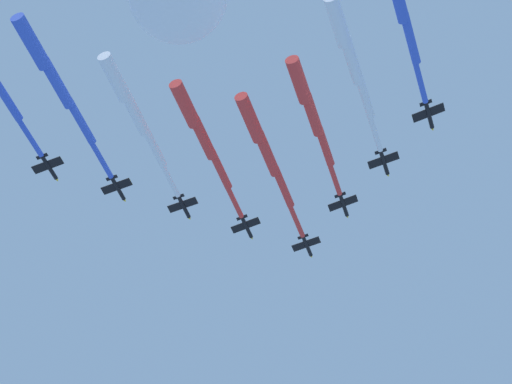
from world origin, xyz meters
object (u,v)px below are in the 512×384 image
(jet_port_mid, at_px, (135,113))
(jet_port_inner, at_px, (203,138))
(jet_lead, at_px, (267,153))
(jet_starboard_mid, at_px, (352,61))
(jet_starboard_inner, at_px, (312,115))
(jet_port_outer, at_px, (56,83))

(jet_port_mid, bearing_deg, jet_port_inner, 84.84)
(jet_lead, relative_size, jet_port_mid, 1.08)
(jet_port_inner, distance_m, jet_starboard_mid, 44.66)
(jet_port_inner, relative_size, jet_starboard_mid, 1.01)
(jet_port_mid, bearing_deg, jet_starboard_mid, 42.29)
(jet_starboard_inner, relative_size, jet_port_outer, 0.91)
(jet_lead, distance_m, jet_port_outer, 57.13)
(jet_lead, relative_size, jet_port_inner, 1.07)
(jet_port_inner, relative_size, jet_starboard_inner, 1.05)
(jet_starboard_inner, height_order, jet_port_outer, jet_starboard_inner)
(jet_port_mid, relative_size, jet_starboard_mid, 1.00)
(jet_port_inner, bearing_deg, jet_lead, 77.46)
(jet_port_inner, height_order, jet_port_mid, jet_port_mid)
(jet_lead, xyz_separation_m, jet_port_inner, (-3.80, -17.08, -0.01))
(jet_port_inner, bearing_deg, jet_starboard_inner, 44.38)
(jet_starboard_inner, xyz_separation_m, jet_port_mid, (-22.59, -39.20, 0.52))
(jet_port_outer, bearing_deg, jet_port_mid, 88.83)
(jet_starboard_inner, bearing_deg, jet_port_outer, -110.93)
(jet_port_mid, bearing_deg, jet_lead, 81.29)
(jet_starboard_inner, bearing_deg, jet_port_inner, -135.62)
(jet_port_inner, height_order, jet_port_outer, jet_port_inner)
(jet_lead, height_order, jet_port_inner, jet_port_inner)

